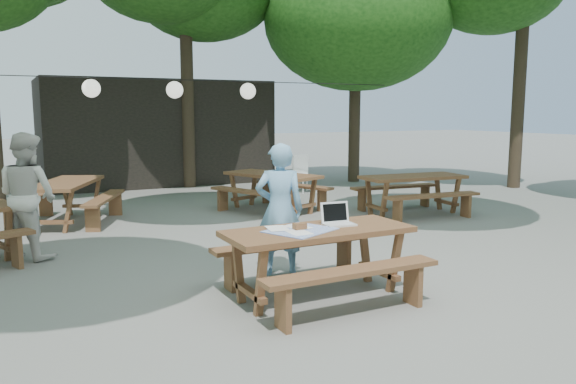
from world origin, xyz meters
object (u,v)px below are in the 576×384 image
(woman, at_px, (280,209))
(plastic_chair, at_px, (305,182))
(main_picnic_table, at_px, (318,262))
(second_person, at_px, (27,196))

(woman, relative_size, plastic_chair, 1.78)
(woman, bearing_deg, main_picnic_table, 112.31)
(woman, height_order, plastic_chair, woman)
(main_picnic_table, xyz_separation_m, plastic_chair, (3.70, 6.96, -0.13))
(main_picnic_table, bearing_deg, plastic_chair, 62.02)
(main_picnic_table, height_order, woman, woman)
(woman, height_order, second_person, second_person)
(plastic_chair, bearing_deg, main_picnic_table, -123.91)
(main_picnic_table, relative_size, plastic_chair, 2.22)
(main_picnic_table, height_order, second_person, second_person)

